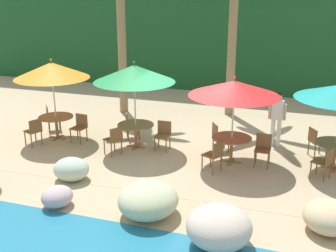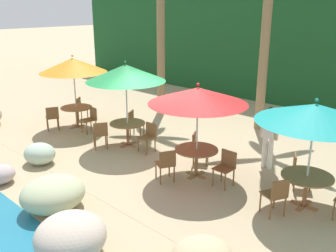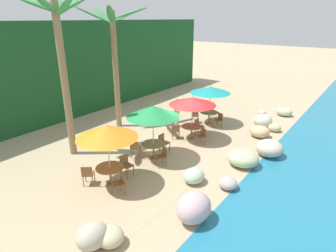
% 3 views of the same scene
% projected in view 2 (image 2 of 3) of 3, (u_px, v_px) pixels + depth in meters
% --- Properties ---
extents(ground_plane, '(120.00, 120.00, 0.00)m').
position_uv_depth(ground_plane, '(165.00, 161.00, 10.64)').
color(ground_plane, tan).
extents(terrace_deck, '(18.00, 5.20, 0.01)m').
position_uv_depth(terrace_deck, '(165.00, 161.00, 10.64)').
color(terrace_deck, tan).
rests_on(terrace_deck, ground).
extents(foliage_backdrop, '(28.00, 2.40, 6.00)m').
position_uv_depth(foliage_backdrop, '(313.00, 34.00, 15.90)').
color(foliage_backdrop, '#194C23').
rests_on(foliage_backdrop, ground).
extents(rock_seawall, '(17.12, 3.25, 0.96)m').
position_uv_depth(rock_seawall, '(68.00, 189.00, 8.27)').
color(rock_seawall, '#B7C59D').
rests_on(rock_seawall, ground).
extents(umbrella_orange, '(2.31, 2.31, 2.58)m').
position_uv_depth(umbrella_orange, '(73.00, 65.00, 12.92)').
color(umbrella_orange, silver).
rests_on(umbrella_orange, ground).
extents(dining_table_orange, '(1.10, 1.10, 0.74)m').
position_uv_depth(dining_table_orange, '(77.00, 110.00, 13.42)').
color(dining_table_orange, olive).
rests_on(dining_table_orange, ground).
extents(chair_orange_seaward, '(0.46, 0.47, 0.87)m').
position_uv_depth(chair_orange_seaward, '(91.00, 118.00, 12.89)').
color(chair_orange_seaward, brown).
rests_on(chair_orange_seaward, ground).
extents(chair_orange_inland, '(0.60, 0.59, 0.87)m').
position_uv_depth(chair_orange_inland, '(82.00, 107.00, 14.27)').
color(chair_orange_inland, brown).
rests_on(chair_orange_inland, ground).
extents(chair_orange_left, '(0.56, 0.56, 0.87)m').
position_uv_depth(chair_orange_left, '(52.00, 116.00, 13.07)').
color(chair_orange_left, brown).
rests_on(chair_orange_left, ground).
extents(umbrella_green, '(2.39, 2.39, 2.65)m').
position_uv_depth(umbrella_green, '(126.00, 73.00, 11.15)').
color(umbrella_green, silver).
rests_on(umbrella_green, ground).
extents(dining_table_green, '(1.10, 1.10, 0.74)m').
position_uv_depth(dining_table_green, '(128.00, 127.00, 11.67)').
color(dining_table_green, olive).
rests_on(dining_table_green, ground).
extents(chair_green_seaward, '(0.42, 0.43, 0.87)m').
position_uv_depth(chair_green_seaward, '(149.00, 135.00, 11.20)').
color(chair_green_seaward, brown).
rests_on(chair_green_seaward, ground).
extents(chair_green_inland, '(0.58, 0.57, 0.87)m').
position_uv_depth(chair_green_inland, '(134.00, 122.00, 12.50)').
color(chair_green_inland, brown).
rests_on(chair_green_inland, ground).
extents(chair_green_left, '(0.58, 0.58, 0.87)m').
position_uv_depth(chair_green_left, '(100.00, 133.00, 11.38)').
color(chair_green_left, brown).
rests_on(chair_green_left, ground).
extents(umbrella_red, '(2.45, 2.45, 2.44)m').
position_uv_depth(umbrella_red, '(198.00, 96.00, 9.10)').
color(umbrella_red, silver).
rests_on(umbrella_red, ground).
extents(dining_table_red, '(1.10, 1.10, 0.74)m').
position_uv_depth(dining_table_red, '(196.00, 154.00, 9.57)').
color(dining_table_red, olive).
rests_on(dining_table_red, ground).
extents(chair_red_seaward, '(0.42, 0.43, 0.87)m').
position_uv_depth(chair_red_seaward, '(226.00, 166.00, 9.11)').
color(chair_red_seaward, brown).
rests_on(chair_red_seaward, ground).
extents(chair_red_inland, '(0.58, 0.58, 0.87)m').
position_uv_depth(chair_red_inland, '(198.00, 145.00, 10.41)').
color(chair_red_inland, brown).
rests_on(chair_red_inland, ground).
extents(chair_red_left, '(0.57, 0.57, 0.87)m').
position_uv_depth(chair_red_left, '(166.00, 163.00, 9.25)').
color(chair_red_left, brown).
rests_on(chair_red_left, ground).
extents(umbrella_teal, '(2.42, 2.42, 2.44)m').
position_uv_depth(umbrella_teal, '(315.00, 113.00, 7.63)').
color(umbrella_teal, silver).
rests_on(umbrella_teal, ground).
extents(dining_table_teal, '(1.10, 1.10, 0.74)m').
position_uv_depth(dining_table_teal, '(307.00, 181.00, 8.10)').
color(dining_table_teal, olive).
rests_on(dining_table_teal, ground).
extents(chair_teal_inland, '(0.58, 0.58, 0.87)m').
position_uv_depth(chair_teal_inland, '(299.00, 169.00, 8.93)').
color(chair_teal_inland, brown).
rests_on(chair_teal_inland, ground).
extents(chair_teal_left, '(0.56, 0.56, 0.87)m').
position_uv_depth(chair_teal_left, '(276.00, 194.00, 7.75)').
color(chair_teal_left, brown).
rests_on(chair_teal_left, ground).
extents(waiter_in_white, '(0.52, 0.21, 1.70)m').
position_uv_depth(waiter_in_white, '(269.00, 133.00, 9.93)').
color(waiter_in_white, white).
rests_on(waiter_in_white, ground).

